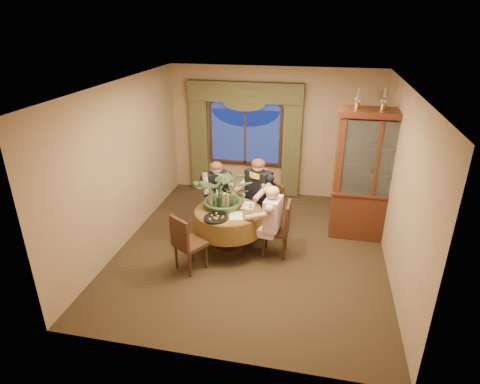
% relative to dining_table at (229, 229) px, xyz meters
% --- Properties ---
extents(floor, '(5.00, 5.00, 0.00)m').
position_rel_dining_table_xyz_m(floor, '(0.39, 0.06, -0.38)').
color(floor, black).
rests_on(floor, ground).
extents(wall_back, '(4.50, 0.00, 4.50)m').
position_rel_dining_table_xyz_m(wall_back, '(0.39, 2.56, 1.02)').
color(wall_back, '#92704F').
rests_on(wall_back, ground).
extents(wall_right, '(0.00, 5.00, 5.00)m').
position_rel_dining_table_xyz_m(wall_right, '(2.64, 0.06, 1.02)').
color(wall_right, '#92704F').
rests_on(wall_right, ground).
extents(ceiling, '(5.00, 5.00, 0.00)m').
position_rel_dining_table_xyz_m(ceiling, '(0.39, 0.06, 2.42)').
color(ceiling, white).
rests_on(ceiling, wall_back).
extents(window, '(1.62, 0.10, 1.32)m').
position_rel_dining_table_xyz_m(window, '(-0.21, 2.49, 0.92)').
color(window, navy).
rests_on(window, wall_back).
extents(arched_transom, '(1.60, 0.06, 0.44)m').
position_rel_dining_table_xyz_m(arched_transom, '(-0.21, 2.49, 1.71)').
color(arched_transom, navy).
rests_on(arched_transom, wall_back).
extents(drapery_left, '(0.38, 0.14, 2.32)m').
position_rel_dining_table_xyz_m(drapery_left, '(-1.24, 2.44, 0.80)').
color(drapery_left, '#3F3D21').
rests_on(drapery_left, floor).
extents(drapery_right, '(0.38, 0.14, 2.32)m').
position_rel_dining_table_xyz_m(drapery_right, '(0.82, 2.44, 0.80)').
color(drapery_right, '#3F3D21').
rests_on(drapery_right, floor).
extents(swag_valance, '(2.45, 0.16, 0.42)m').
position_rel_dining_table_xyz_m(swag_valance, '(-0.21, 2.41, 1.90)').
color(swag_valance, '#3F3D21').
rests_on(swag_valance, wall_back).
extents(dining_table, '(1.46, 1.46, 0.75)m').
position_rel_dining_table_xyz_m(dining_table, '(0.00, 0.00, 0.00)').
color(dining_table, brown).
rests_on(dining_table, floor).
extents(china_cabinet, '(1.44, 0.57, 2.34)m').
position_rel_dining_table_xyz_m(china_cabinet, '(2.37, 0.97, 0.79)').
color(china_cabinet, '#3D170C').
rests_on(china_cabinet, floor).
extents(oil_lamp_left, '(0.11, 0.11, 0.34)m').
position_rel_dining_table_xyz_m(oil_lamp_left, '(1.96, 0.97, 2.13)').
color(oil_lamp_left, '#A5722D').
rests_on(oil_lamp_left, china_cabinet).
extents(oil_lamp_center, '(0.11, 0.11, 0.34)m').
position_rel_dining_table_xyz_m(oil_lamp_center, '(2.37, 0.97, 2.13)').
color(oil_lamp_center, '#A5722D').
rests_on(oil_lamp_center, china_cabinet).
extents(oil_lamp_right, '(0.11, 0.11, 0.34)m').
position_rel_dining_table_xyz_m(oil_lamp_right, '(2.78, 0.97, 2.13)').
color(oil_lamp_right, '#A5722D').
rests_on(oil_lamp_right, china_cabinet).
extents(chair_right, '(0.42, 0.42, 0.96)m').
position_rel_dining_table_xyz_m(chair_right, '(0.80, -0.00, 0.10)').
color(chair_right, black).
rests_on(chair_right, floor).
extents(chair_back_right, '(0.59, 0.59, 0.96)m').
position_rel_dining_table_xyz_m(chair_back_right, '(0.56, 0.65, 0.10)').
color(chair_back_right, black).
rests_on(chair_back_right, floor).
extents(chair_back, '(0.55, 0.55, 0.96)m').
position_rel_dining_table_xyz_m(chair_back, '(-0.32, 0.77, 0.10)').
color(chair_back, black).
rests_on(chair_back, floor).
extents(chair_front_left, '(0.58, 0.58, 0.96)m').
position_rel_dining_table_xyz_m(chair_front_left, '(-0.45, -0.70, 0.10)').
color(chair_front_left, black).
rests_on(chair_front_left, floor).
extents(person_pink, '(0.49, 0.52, 1.30)m').
position_rel_dining_table_xyz_m(person_pink, '(0.77, -0.12, 0.27)').
color(person_pink, beige).
rests_on(person_pink, floor).
extents(person_back, '(0.64, 0.62, 1.35)m').
position_rel_dining_table_xyz_m(person_back, '(-0.39, 0.70, 0.30)').
color(person_back, black).
rests_on(person_back, floor).
extents(person_scarf, '(0.68, 0.67, 1.45)m').
position_rel_dining_table_xyz_m(person_scarf, '(0.39, 0.72, 0.35)').
color(person_scarf, black).
rests_on(person_scarf, floor).
extents(stoneware_vase, '(0.13, 0.13, 0.25)m').
position_rel_dining_table_xyz_m(stoneware_vase, '(-0.07, 0.11, 0.50)').
color(stoneware_vase, tan).
rests_on(stoneware_vase, dining_table).
extents(centerpiece_plant, '(1.00, 1.11, 0.87)m').
position_rel_dining_table_xyz_m(centerpiece_plant, '(-0.08, 0.14, 1.01)').
color(centerpiece_plant, '#3D5633').
rests_on(centerpiece_plant, dining_table).
extents(olive_bowl, '(0.16, 0.16, 0.05)m').
position_rel_dining_table_xyz_m(olive_bowl, '(0.03, -0.04, 0.40)').
color(olive_bowl, '#46522C').
rests_on(olive_bowl, dining_table).
extents(cheese_platter, '(0.39, 0.39, 0.02)m').
position_rel_dining_table_xyz_m(cheese_platter, '(-0.13, -0.35, 0.39)').
color(cheese_platter, black).
rests_on(cheese_platter, dining_table).
extents(wine_bottle_0, '(0.07, 0.07, 0.33)m').
position_rel_dining_table_xyz_m(wine_bottle_0, '(-0.33, 0.07, 0.54)').
color(wine_bottle_0, tan).
rests_on(wine_bottle_0, dining_table).
extents(wine_bottle_1, '(0.07, 0.07, 0.33)m').
position_rel_dining_table_xyz_m(wine_bottle_1, '(-0.21, 0.08, 0.54)').
color(wine_bottle_1, tan).
rests_on(wine_bottle_1, dining_table).
extents(wine_bottle_2, '(0.07, 0.07, 0.33)m').
position_rel_dining_table_xyz_m(wine_bottle_2, '(-0.22, 0.17, 0.54)').
color(wine_bottle_2, black).
rests_on(wine_bottle_2, dining_table).
extents(wine_bottle_3, '(0.07, 0.07, 0.33)m').
position_rel_dining_table_xyz_m(wine_bottle_3, '(-0.14, -0.09, 0.54)').
color(wine_bottle_3, black).
rests_on(wine_bottle_3, dining_table).
extents(tasting_paper_0, '(0.28, 0.34, 0.00)m').
position_rel_dining_table_xyz_m(tasting_paper_0, '(0.17, -0.19, 0.38)').
color(tasting_paper_0, white).
rests_on(tasting_paper_0, dining_table).
extents(tasting_paper_1, '(0.22, 0.31, 0.00)m').
position_rel_dining_table_xyz_m(tasting_paper_1, '(0.30, 0.23, 0.38)').
color(tasting_paper_1, white).
rests_on(tasting_paper_1, dining_table).
extents(wine_glass_person_pink, '(0.07, 0.07, 0.18)m').
position_rel_dining_table_xyz_m(wine_glass_person_pink, '(0.39, -0.06, 0.46)').
color(wine_glass_person_pink, silver).
rests_on(wine_glass_person_pink, dining_table).
extents(wine_glass_person_back, '(0.07, 0.07, 0.18)m').
position_rel_dining_table_xyz_m(wine_glass_person_back, '(-0.19, 0.35, 0.46)').
color(wine_glass_person_back, silver).
rests_on(wine_glass_person_back, dining_table).
extents(wine_glass_person_scarf, '(0.07, 0.07, 0.18)m').
position_rel_dining_table_xyz_m(wine_glass_person_scarf, '(0.19, 0.35, 0.46)').
color(wine_glass_person_scarf, silver).
rests_on(wine_glass_person_scarf, dining_table).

